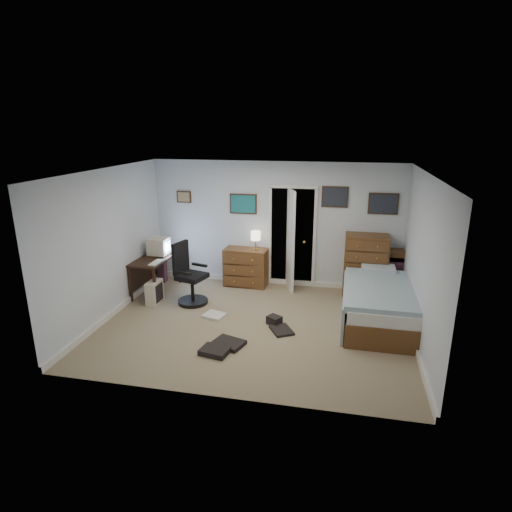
{
  "coord_description": "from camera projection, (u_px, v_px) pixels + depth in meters",
  "views": [
    {
      "loc": [
        1.33,
        -6.27,
        3.17
      ],
      "look_at": [
        -0.04,
        0.3,
        1.1
      ],
      "focal_mm": 30.0,
      "sensor_mm": 36.0,
      "label": 1
    }
  ],
  "objects": [
    {
      "name": "bed",
      "position": [
        378.0,
        302.0,
        7.12
      ],
      "size": [
        1.19,
        2.17,
        0.71
      ],
      "rotation": [
        0.0,
        0.0,
        -0.01
      ],
      "color": "brown",
      "rests_on": "floor"
    },
    {
      "name": "crt_monitor",
      "position": [
        159.0,
        246.0,
        8.37
      ],
      "size": [
        0.38,
        0.35,
        0.34
      ],
      "rotation": [
        0.0,
        0.0,
        -0.03
      ],
      "color": "beige",
      "rests_on": "computer_desk"
    },
    {
      "name": "headboard_bookcase",
      "position": [
        405.0,
        272.0,
        8.17
      ],
      "size": [
        1.01,
        0.3,
        0.9
      ],
      "rotation": [
        0.0,
        0.0,
        -0.05
      ],
      "color": "brown",
      "rests_on": "floor"
    },
    {
      "name": "media_stack",
      "position": [
        162.0,
        263.0,
        8.9
      ],
      "size": [
        0.16,
        0.16,
        0.8
      ],
      "primitive_type": "cube",
      "rotation": [
        0.0,
        0.0,
        -0.02
      ],
      "color": "maroon",
      "rests_on": "floor"
    },
    {
      "name": "tall_dresser",
      "position": [
        365.0,
        265.0,
        8.17
      ],
      "size": [
        0.81,
        0.48,
        1.19
      ],
      "primitive_type": "cube",
      "rotation": [
        0.0,
        0.0,
        -0.01
      ],
      "color": "brown",
      "rests_on": "floor"
    },
    {
      "name": "floor",
      "position": [
        255.0,
        325.0,
        7.06
      ],
      "size": [
        5.0,
        4.0,
        0.02
      ],
      "primitive_type": "cube",
      "color": "#83725A",
      "rests_on": "ground"
    },
    {
      "name": "floor_clutter",
      "position": [
        238.0,
        335.0,
        6.65
      ],
      "size": [
        1.65,
        1.56,
        0.14
      ],
      "rotation": [
        0.0,
        0.0,
        -0.18
      ],
      "color": "black",
      "rests_on": "floor"
    },
    {
      "name": "office_chair",
      "position": [
        189.0,
        280.0,
        7.83
      ],
      "size": [
        0.68,
        0.68,
        1.14
      ],
      "rotation": [
        0.0,
        0.0,
        -0.28
      ],
      "color": "black",
      "rests_on": "floor"
    },
    {
      "name": "doorway",
      "position": [
        294.0,
        234.0,
        8.82
      ],
      "size": [
        0.96,
        1.12,
        2.05
      ],
      "color": "black",
      "rests_on": "floor"
    },
    {
      "name": "computer_desk",
      "position": [
        152.0,
        265.0,
        8.35
      ],
      "size": [
        0.6,
        1.24,
        0.71
      ],
      "rotation": [
        0.0,
        0.0,
        -0.03
      ],
      "color": "black",
      "rests_on": "floor"
    },
    {
      "name": "low_dresser",
      "position": [
        246.0,
        267.0,
        8.72
      ],
      "size": [
        0.89,
        0.48,
        0.77
      ],
      "primitive_type": "cube",
      "rotation": [
        0.0,
        0.0,
        -0.06
      ],
      "color": "brown",
      "rests_on": "floor"
    },
    {
      "name": "pc_tower",
      "position": [
        155.0,
        292.0,
        7.88
      ],
      "size": [
        0.21,
        0.4,
        0.43
      ],
      "rotation": [
        0.0,
        0.0,
        -0.03
      ],
      "color": "beige",
      "rests_on": "floor"
    },
    {
      "name": "table_lamp",
      "position": [
        256.0,
        236.0,
        8.48
      ],
      "size": [
        0.2,
        0.2,
        0.38
      ],
      "rotation": [
        0.0,
        0.0,
        -0.06
      ],
      "color": "gold",
      "rests_on": "low_dresser"
    },
    {
      "name": "wall_posters",
      "position": [
        304.0,
        201.0,
        8.29
      ],
      "size": [
        4.38,
        0.04,
        0.6
      ],
      "color": "#331E11",
      "rests_on": "floor"
    },
    {
      "name": "keyboard",
      "position": [
        156.0,
        263.0,
        7.92
      ],
      "size": [
        0.15,
        0.38,
        0.02
      ],
      "primitive_type": "cube",
      "rotation": [
        0.0,
        0.0,
        -0.03
      ],
      "color": "beige",
      "rests_on": "computer_desk"
    }
  ]
}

